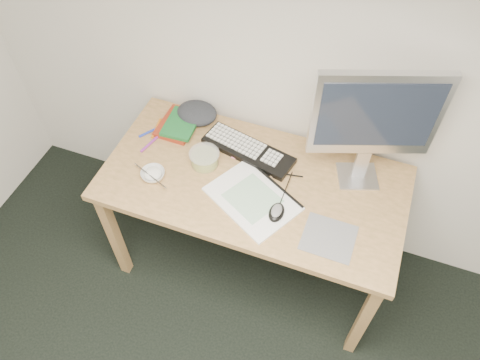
# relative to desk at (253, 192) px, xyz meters

# --- Properties ---
(desk) EXTENTS (1.40, 0.70, 0.75)m
(desk) POSITION_rel_desk_xyz_m (0.00, 0.00, 0.00)
(desk) COLOR tan
(desk) RESTS_ON ground
(mousepad) EXTENTS (0.22, 0.20, 0.00)m
(mousepad) POSITION_rel_desk_xyz_m (0.40, -0.18, 0.08)
(mousepad) COLOR slate
(mousepad) RESTS_ON desk
(sketchpad) EXTENTS (0.47, 0.43, 0.01)m
(sketchpad) POSITION_rel_desk_xyz_m (0.03, -0.10, 0.09)
(sketchpad) COLOR white
(sketchpad) RESTS_ON desk
(keyboard) EXTENTS (0.48, 0.24, 0.03)m
(keyboard) POSITION_rel_desk_xyz_m (-0.08, 0.16, 0.10)
(keyboard) COLOR black
(keyboard) RESTS_ON desk
(monitor) EXTENTS (0.50, 0.21, 0.60)m
(monitor) POSITION_rel_desk_xyz_m (0.44, 0.19, 0.46)
(monitor) COLOR silver
(monitor) RESTS_ON desk
(mouse) EXTENTS (0.07, 0.11, 0.04)m
(mouse) POSITION_rel_desk_xyz_m (0.16, -0.14, 0.11)
(mouse) COLOR black
(mouse) RESTS_ON sketchpad
(rice_bowl) EXTENTS (0.12, 0.12, 0.03)m
(rice_bowl) POSITION_rel_desk_xyz_m (-0.44, -0.14, 0.10)
(rice_bowl) COLOR white
(rice_bowl) RESTS_ON desk
(chopsticks) EXTENTS (0.20, 0.09, 0.02)m
(chopsticks) POSITION_rel_desk_xyz_m (-0.44, -0.16, 0.12)
(chopsticks) COLOR #ACABAE
(chopsticks) RESTS_ON rice_bowl
(fruit_tub) EXTENTS (0.17, 0.17, 0.07)m
(fruit_tub) POSITION_rel_desk_xyz_m (-0.25, 0.02, 0.12)
(fruit_tub) COLOR #DECC4E
(fruit_tub) RESTS_ON desk
(book_red) EXTENTS (0.18, 0.23, 0.02)m
(book_red) POSITION_rel_desk_xyz_m (-0.47, 0.20, 0.09)
(book_red) COLOR maroon
(book_red) RESTS_ON desk
(book_green) EXTENTS (0.16, 0.22, 0.02)m
(book_green) POSITION_rel_desk_xyz_m (-0.45, 0.20, 0.11)
(book_green) COLOR #18632B
(book_green) RESTS_ON book_red
(cloth_lump) EXTENTS (0.21, 0.19, 0.07)m
(cloth_lump) POSITION_rel_desk_xyz_m (-0.41, 0.29, 0.12)
(cloth_lump) COLOR #25272C
(cloth_lump) RESTS_ON desk
(pencil_pink) EXTENTS (0.18, 0.01, 0.01)m
(pencil_pink) POSITION_rel_desk_xyz_m (-0.05, 0.10, 0.09)
(pencil_pink) COLOR pink
(pencil_pink) RESTS_ON desk
(pencil_tan) EXTENTS (0.14, 0.15, 0.01)m
(pencil_tan) POSITION_rel_desk_xyz_m (0.06, 0.06, 0.09)
(pencil_tan) COLOR #A37E56
(pencil_tan) RESTS_ON desk
(pencil_black) EXTENTS (0.18, 0.04, 0.01)m
(pencil_black) POSITION_rel_desk_xyz_m (0.12, 0.08, 0.09)
(pencil_black) COLOR black
(pencil_black) RESTS_ON desk
(marker_blue) EXTENTS (0.08, 0.12, 0.01)m
(marker_blue) POSITION_rel_desk_xyz_m (-0.59, 0.12, 0.09)
(marker_blue) COLOR #2236B8
(marker_blue) RESTS_ON desk
(marker_orange) EXTENTS (0.03, 0.13, 0.01)m
(marker_orange) POSITION_rel_desk_xyz_m (-0.57, 0.14, 0.09)
(marker_orange) COLOR orange
(marker_orange) RESTS_ON desk
(marker_purple) EXTENTS (0.05, 0.14, 0.01)m
(marker_purple) POSITION_rel_desk_xyz_m (-0.55, 0.04, 0.09)
(marker_purple) COLOR purple
(marker_purple) RESTS_ON desk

